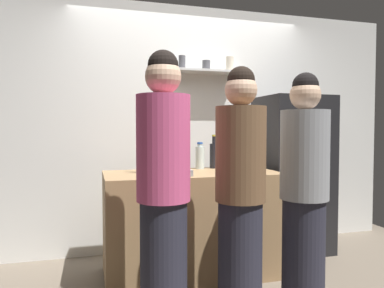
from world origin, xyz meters
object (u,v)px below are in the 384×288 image
at_px(refrigerator, 292,173).
at_px(utensil_holder, 182,164).
at_px(wine_bottle_pale_glass, 141,161).
at_px(person_brown_jacket, 240,195).
at_px(baking_pan, 170,172).
at_px(person_grey_hoodie, 304,193).
at_px(water_bottle_plastic, 200,157).
at_px(wine_bottle_dark_glass, 214,155).
at_px(person_pink_top, 163,192).

xyz_separation_m(refrigerator, utensil_holder, (-1.25, -0.15, 0.15)).
bearing_deg(wine_bottle_pale_glass, person_brown_jacket, -58.61).
bearing_deg(refrigerator, baking_pan, -160.62).
bearing_deg(utensil_holder, person_grey_hoodie, -58.11).
relative_size(baking_pan, water_bottle_plastic, 1.33).
bearing_deg(baking_pan, person_grey_hoodie, -38.60).
relative_size(water_bottle_plastic, person_brown_jacket, 0.15).
distance_m(wine_bottle_dark_glass, wine_bottle_pale_glass, 0.76).
xyz_separation_m(baking_pan, wine_bottle_pale_glass, (-0.20, 0.24, 0.08)).
xyz_separation_m(utensil_holder, wine_bottle_dark_glass, (0.34, 0.06, 0.07)).
bearing_deg(wine_bottle_pale_glass, person_grey_hoodie, -41.13).
bearing_deg(person_pink_top, refrigerator, -162.35).
height_order(refrigerator, person_grey_hoodie, person_grey_hoodie).
bearing_deg(person_pink_top, utensil_holder, -128.27).
xyz_separation_m(wine_bottle_dark_glass, person_brown_jacket, (-0.18, -1.08, -0.19)).
xyz_separation_m(refrigerator, person_brown_jacket, (-1.10, -1.17, 0.03)).
bearing_deg(utensil_holder, person_brown_jacket, -81.49).
bearing_deg(wine_bottle_pale_glass, wine_bottle_dark_glass, 13.84).
bearing_deg(person_grey_hoodie, water_bottle_plastic, 140.26).
bearing_deg(person_grey_hoodie, wine_bottle_pale_glass, 166.52).
relative_size(refrigerator, wine_bottle_pale_glass, 5.73).
distance_m(utensil_holder, person_grey_hoodie, 1.22).
bearing_deg(wine_bottle_pale_glass, refrigerator, 9.24).
bearing_deg(person_grey_hoodie, person_pink_top, -151.78).
relative_size(wine_bottle_dark_glass, person_pink_top, 0.18).
relative_size(baking_pan, utensil_holder, 1.62).
bearing_deg(baking_pan, wine_bottle_pale_glass, 130.29).
height_order(utensil_holder, person_grey_hoodie, person_grey_hoodie).
height_order(wine_bottle_pale_glass, person_brown_jacket, person_brown_jacket).
xyz_separation_m(baking_pan, water_bottle_plastic, (0.39, 0.41, 0.09)).
height_order(water_bottle_plastic, person_brown_jacket, person_brown_jacket).
xyz_separation_m(water_bottle_plastic, person_brown_jacket, (-0.04, -1.07, -0.17)).
relative_size(wine_bottle_dark_glass, wine_bottle_pale_glass, 1.15).
height_order(utensil_holder, person_pink_top, person_pink_top).
xyz_separation_m(baking_pan, utensil_holder, (0.19, 0.36, 0.03)).
height_order(utensil_holder, person_brown_jacket, person_brown_jacket).
bearing_deg(baking_pan, wine_bottle_dark_glass, 38.45).
xyz_separation_m(refrigerator, water_bottle_plastic, (-1.06, -0.10, 0.21)).
height_order(wine_bottle_dark_glass, person_brown_jacket, person_brown_jacket).
bearing_deg(person_grey_hoodie, utensil_holder, 149.54).
relative_size(utensil_holder, person_grey_hoodie, 0.12).
height_order(baking_pan, utensil_holder, utensil_holder).
relative_size(baking_pan, wine_bottle_pale_glass, 1.19).
bearing_deg(wine_bottle_dark_glass, refrigerator, 5.46).
bearing_deg(water_bottle_plastic, baking_pan, -133.33).
height_order(water_bottle_plastic, person_grey_hoodie, person_grey_hoodie).
xyz_separation_m(water_bottle_plastic, person_pink_top, (-0.57, -1.08, -0.13)).
height_order(refrigerator, wine_bottle_dark_glass, refrigerator).
bearing_deg(person_brown_jacket, person_pink_top, 15.58).
distance_m(refrigerator, person_pink_top, 2.02).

